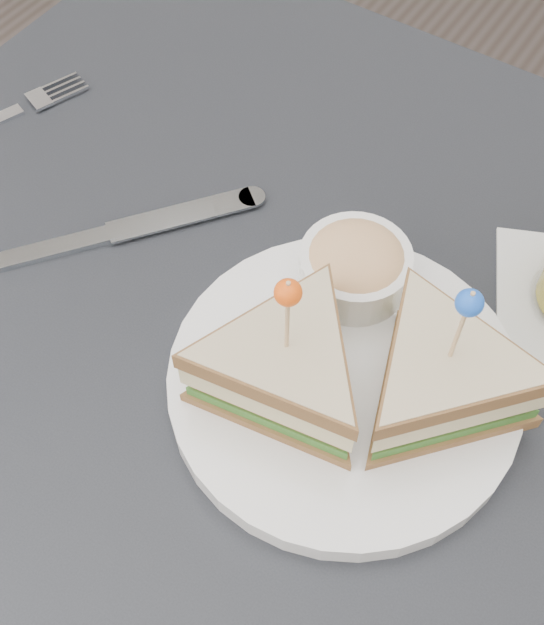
{
  "coord_description": "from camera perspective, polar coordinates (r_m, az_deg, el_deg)",
  "views": [
    {
      "loc": [
        0.17,
        -0.23,
        1.24
      ],
      "look_at": [
        0.01,
        0.01,
        0.8
      ],
      "focal_mm": 45.0,
      "sensor_mm": 36.0,
      "label": 1
    }
  ],
  "objects": [
    {
      "name": "ground_plane",
      "position": [
        1.27,
        -0.67,
        -20.55
      ],
      "size": [
        3.5,
        3.5,
        0.0
      ],
      "primitive_type": "plane",
      "color": "#3F3833"
    },
    {
      "name": "table",
      "position": [
        0.63,
        -1.26,
        -6.55
      ],
      "size": [
        0.8,
        0.8,
        0.75
      ],
      "color": "black",
      "rests_on": "ground"
    },
    {
      "name": "cutlery_knife",
      "position": [
        0.64,
        -10.95,
        5.84
      ],
      "size": [
        0.15,
        0.19,
        0.01
      ],
      "rotation": [
        0.0,
        0.0,
        -0.66
      ],
      "color": "silver",
      "rests_on": "table"
    },
    {
      "name": "plate_meal",
      "position": [
        0.52,
        6.24,
        -3.75
      ],
      "size": [
        0.32,
        0.32,
        0.14
      ],
      "rotation": [
        0.0,
        0.0,
        -0.37
      ],
      "color": "white",
      "rests_on": "table"
    },
    {
      "name": "cutlery_fork",
      "position": [
        0.76,
        -18.99,
        13.37
      ],
      "size": [
        0.08,
        0.18,
        0.01
      ],
      "rotation": [
        0.0,
        0.0,
        -0.36
      ],
      "color": "silver",
      "rests_on": "table"
    }
  ]
}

